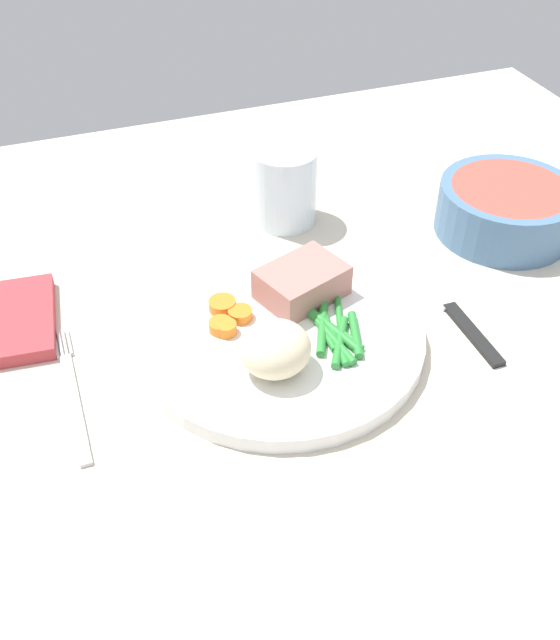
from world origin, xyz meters
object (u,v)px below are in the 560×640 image
object	(u,v)px
fork	(72,393)
knife	(445,301)
dinner_plate	(280,335)
salad_bowl	(506,207)
water_glass	(285,191)
meat_portion	(300,280)

from	to	relation	value
fork	knife	distance (cm)	36.38
dinner_plate	salad_bowl	world-z (taller)	salad_bowl
dinner_plate	water_glass	world-z (taller)	water_glass
meat_portion	water_glass	world-z (taller)	water_glass
meat_portion	water_glass	bearing A→B (deg)	75.37
dinner_plate	salad_bowl	bearing A→B (deg)	16.44
meat_portion	knife	distance (cm)	14.70
fork	knife	xyz separation A→B (cm)	(36.38, -0.03, -0.00)
salad_bowl	knife	bearing A→B (deg)	-143.81
meat_portion	fork	world-z (taller)	meat_portion
dinner_plate	fork	xyz separation A→B (cm)	(-19.10, -0.26, -0.60)
water_glass	dinner_plate	bearing A→B (deg)	-111.35
meat_portion	fork	xyz separation A→B (cm)	(-22.70, -4.45, -3.00)
fork	water_glass	distance (cm)	33.20
knife	water_glass	size ratio (longest dim) A/B	2.35
fork	water_glass	size ratio (longest dim) A/B	1.91
water_glass	salad_bowl	xyz separation A→B (cm)	(22.07, -10.53, -0.54)
meat_portion	fork	distance (cm)	23.32
dinner_plate	fork	world-z (taller)	dinner_plate
fork	salad_bowl	world-z (taller)	salad_bowl
dinner_plate	salad_bowl	size ratio (longest dim) A/B	1.78
water_glass	knife	bearing A→B (deg)	-63.50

